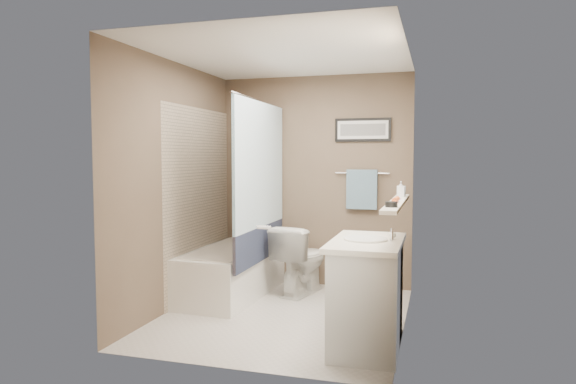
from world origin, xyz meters
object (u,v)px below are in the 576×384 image
(candle_bowl_near, at_px, (391,204))
(glass_jar, at_px, (401,191))
(toilet, at_px, (301,259))
(hair_brush_front, at_px, (396,200))
(bathtub, at_px, (231,272))
(soap_bottle, at_px, (401,189))
(vanity, at_px, (367,296))

(candle_bowl_near, bearing_deg, glass_jar, 90.00)
(toilet, relative_size, glass_jar, 7.47)
(candle_bowl_near, height_order, hair_brush_front, hair_brush_front)
(toilet, distance_m, glass_jar, 1.42)
(bathtub, xyz_separation_m, soap_bottle, (1.79, -0.24, 0.94))
(glass_jar, bearing_deg, soap_bottle, -90.00)
(toilet, height_order, soap_bottle, soap_bottle)
(vanity, xyz_separation_m, candle_bowl_near, (0.19, -0.14, 0.73))
(glass_jar, xyz_separation_m, soap_bottle, (0.00, -0.06, 0.02))
(toilet, distance_m, soap_bottle, 1.46)
(toilet, relative_size, soap_bottle, 5.13)
(bathtub, height_order, soap_bottle, soap_bottle)
(glass_jar, bearing_deg, hair_brush_front, -90.00)
(glass_jar, bearing_deg, toilet, 156.84)
(vanity, relative_size, soap_bottle, 6.18)
(vanity, height_order, glass_jar, glass_jar)
(vanity, relative_size, glass_jar, 9.00)
(vanity, height_order, candle_bowl_near, candle_bowl_near)
(hair_brush_front, xyz_separation_m, glass_jar, (0.00, 0.62, 0.03))
(toilet, relative_size, candle_bowl_near, 8.30)
(bathtub, distance_m, soap_bottle, 2.03)
(toilet, bearing_deg, hair_brush_front, 147.88)
(toilet, xyz_separation_m, hair_brush_front, (1.08, -1.09, 0.76))
(vanity, distance_m, hair_brush_front, 0.81)
(toilet, distance_m, candle_bowl_near, 2.00)
(hair_brush_front, height_order, soap_bottle, soap_bottle)
(bathtub, relative_size, hair_brush_front, 6.82)
(bathtub, relative_size, toilet, 2.01)
(candle_bowl_near, relative_size, soap_bottle, 0.62)
(bathtub, distance_m, toilet, 0.77)
(bathtub, relative_size, glass_jar, 15.00)
(toilet, relative_size, vanity, 0.83)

